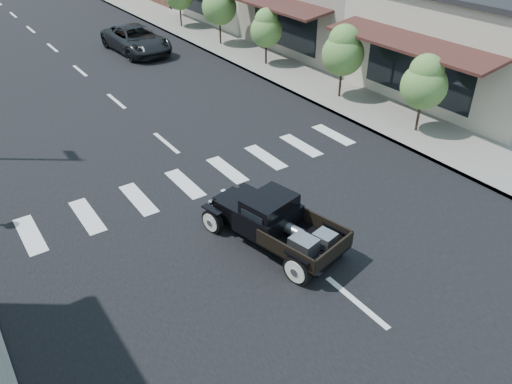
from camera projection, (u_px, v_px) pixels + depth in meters
ground at (279, 238)px, 13.69m from camera, size 120.00×120.00×0.00m
road at (93, 82)px, 24.13m from camera, size 14.00×80.00×0.02m
road_markings at (134, 117)px, 20.65m from camera, size 12.00×60.00×0.06m
sidewalk_right at (240, 51)px, 28.18m from camera, size 3.00×80.00×0.15m
storefront_near at (493, 38)px, 22.48m from camera, size 10.00×9.00×4.50m
storefront_mid at (353, 4)px, 28.75m from camera, size 10.00×9.00×4.50m
small_tree_a at (422, 95)px, 18.45m from camera, size 1.71×1.71×2.84m
small_tree_b at (342, 63)px, 21.41m from camera, size 1.81×1.81×3.01m
small_tree_c at (266, 37)px, 25.40m from camera, size 1.62×1.62×2.69m
small_tree_d at (220, 14)px, 28.43m from camera, size 1.96×1.96×3.27m
small_tree_e at (180, 1)px, 31.94m from camera, size 1.88×1.88×3.14m
hotrod_pickup at (274, 222)px, 13.11m from camera, size 2.78×4.44×1.43m
second_car at (136, 40)px, 27.90m from camera, size 2.61×5.26×1.43m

